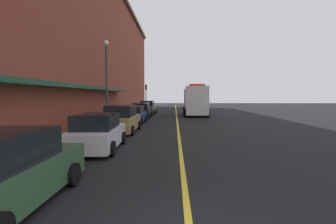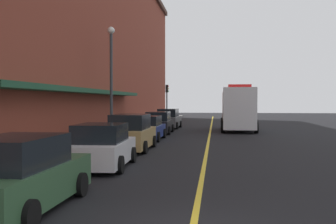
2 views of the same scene
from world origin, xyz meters
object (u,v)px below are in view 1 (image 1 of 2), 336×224
at_px(parking_meter_0, 121,111).
at_px(parking_meter_3, 95,118).
at_px(parked_car_2, 122,120).
at_px(parked_car_5, 148,108).
at_px(street_lamp_left, 107,73).
at_px(parked_car_3, 134,115).
at_px(traffic_light_near, 146,92).
at_px(parking_meter_1, 114,113).
at_px(parked_car_4, 141,111).
at_px(parked_car_1, 97,133).
at_px(box_truck, 195,101).
at_px(parked_car_0, 2,174).

distance_m(parking_meter_0, parking_meter_3, 7.85).
relative_size(parked_car_2, parked_car_5, 0.99).
bearing_deg(parking_meter_3, parked_car_5, 85.53).
height_order(parked_car_2, street_lamp_left, street_lamp_left).
bearing_deg(parked_car_3, parking_meter_3, 168.85).
bearing_deg(parked_car_3, traffic_light_near, 4.17).
distance_m(parked_car_2, parking_meter_1, 4.23).
bearing_deg(parked_car_4, parking_meter_3, 173.12).
relative_size(parked_car_1, box_truck, 0.57).
distance_m(parked_car_2, parking_meter_0, 6.90).
bearing_deg(parked_car_1, parking_meter_1, 6.98).
xyz_separation_m(parking_meter_1, parking_meter_3, (0.00, -5.07, 0.00)).
distance_m(parked_car_5, box_truck, 6.81).
height_order(parked_car_0, parked_car_1, parked_car_0).
height_order(parked_car_4, parking_meter_0, parked_car_4).
relative_size(parking_meter_0, street_lamp_left, 0.19).
bearing_deg(parking_meter_0, box_truck, 45.82).
xyz_separation_m(parked_car_2, parking_meter_0, (-1.47, 6.74, 0.20)).
bearing_deg(parked_car_0, street_lamp_left, 7.48).
bearing_deg(parked_car_1, parked_car_4, -1.54).
distance_m(parked_car_3, parking_meter_3, 6.82).
relative_size(parked_car_0, parked_car_2, 1.04).
xyz_separation_m(parked_car_4, traffic_light_near, (-1.30, 16.40, 2.36)).
bearing_deg(traffic_light_near, parked_car_2, -87.06).
distance_m(parked_car_4, box_truck, 7.38).
relative_size(parked_car_3, street_lamp_left, 0.65).
bearing_deg(parked_car_4, parked_car_2, -179.89).
height_order(box_truck, parking_meter_3, box_truck).
xyz_separation_m(parked_car_2, parking_meter_1, (-1.47, 3.96, 0.20)).
distance_m(parked_car_2, parked_car_3, 5.56).
distance_m(parked_car_3, street_lamp_left, 4.45).
bearing_deg(parked_car_5, street_lamp_left, 173.12).
xyz_separation_m(box_truck, parking_meter_0, (-7.68, -7.91, -0.77)).
distance_m(parked_car_1, parked_car_3, 11.08).
bearing_deg(traffic_light_near, parked_car_1, -87.50).
relative_size(parked_car_5, parking_meter_0, 3.49).
bearing_deg(parking_meter_3, parked_car_2, 37.06).
bearing_deg(parked_car_3, parked_car_1, -178.79).
bearing_deg(box_truck, parked_car_2, -22.55).
bearing_deg(parked_car_3, parking_meter_1, 139.54).
bearing_deg(traffic_light_near, parked_car_5, -82.38).
xyz_separation_m(parked_car_1, parked_car_3, (-0.10, 11.08, -0.04)).
bearing_deg(parked_car_0, parked_car_4, 0.39).
relative_size(box_truck, parking_meter_3, 5.70).
relative_size(parked_car_0, traffic_light_near, 1.11).
xyz_separation_m(parking_meter_0, traffic_light_near, (0.06, 20.63, 2.10)).
xyz_separation_m(parked_car_0, parked_car_3, (0.07, 17.26, -0.07)).
xyz_separation_m(box_truck, parking_meter_1, (-7.68, -10.69, -0.77)).
height_order(parked_car_3, box_truck, box_truck).
relative_size(parked_car_3, parked_car_4, 0.99).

